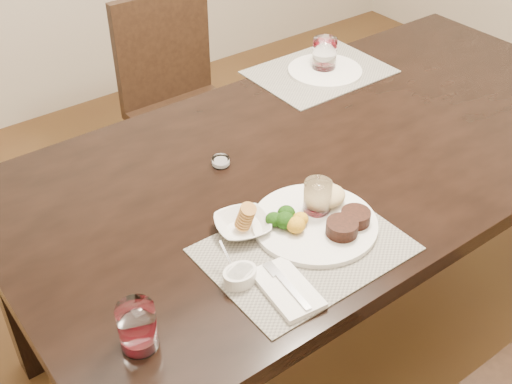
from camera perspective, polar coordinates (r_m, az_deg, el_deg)
ground_plane at (r=2.38m, az=6.07°, el=-11.02°), size 4.50×4.50×0.00m
dining_table at (r=1.94m, az=7.33°, el=2.26°), size 2.00×1.00×0.75m
chair_far at (r=2.67m, az=-6.80°, el=8.54°), size 0.42×0.42×0.90m
placemat_near at (r=1.52m, az=4.34°, el=-5.10°), size 0.46×0.34×0.00m
placemat_far at (r=2.29m, az=5.67°, el=10.58°), size 0.46×0.34×0.00m
dinner_plate at (r=1.58m, az=5.73°, el=-2.35°), size 0.31×0.31×0.06m
napkin_fork at (r=1.41m, az=2.76°, el=-8.54°), size 0.12×0.18×0.02m
steak_knife at (r=1.59m, az=7.86°, el=-2.66°), size 0.02×0.21×0.01m
cracker_bowl at (r=1.55m, az=-1.20°, el=-2.96°), size 0.16×0.16×0.06m
sauce_ramekin at (r=1.42m, az=-1.44°, el=-7.42°), size 0.08×0.12×0.06m
wine_glass_near at (r=1.59m, az=5.46°, el=-0.73°), size 0.07×0.07×0.10m
far_plate at (r=2.28m, az=6.15°, el=10.68°), size 0.26×0.26×0.01m
wine_glass_far at (r=2.28m, az=6.09°, el=11.90°), size 0.08×0.08×0.12m
wine_glass_side at (r=1.30m, az=-10.47°, el=-11.88°), size 0.08×0.08×0.11m
salt_cellar at (r=1.79m, az=-3.15°, el=2.70°), size 0.05×0.05×0.02m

